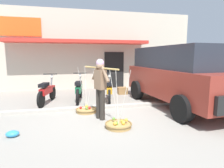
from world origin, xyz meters
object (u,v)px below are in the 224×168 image
plastic_litter_bag (12,134)px  wooden_crate (122,91)px  motorcycle_third_in_row (109,90)px  motorcycle_nearest_shop (47,92)px  parked_truck (179,74)px  motorcycle_second_in_row (79,90)px  fruit_vendor (100,85)px  fruit_basket_right_side (118,124)px  fruit_basket_left_side (87,110)px

plastic_litter_bag → wooden_crate: 5.46m
motorcycle_third_in_row → wooden_crate: (0.91, 1.32, -0.29)m
motorcycle_nearest_shop → wooden_crate: motorcycle_nearest_shop is taller
wooden_crate → parked_truck: bearing=-61.6°
motorcycle_second_in_row → fruit_vendor: bearing=-78.8°
motorcycle_nearest_shop → motorcycle_third_in_row: same height
motorcycle_nearest_shop → wooden_crate: bearing=18.4°
motorcycle_nearest_shop → fruit_basket_right_side: bearing=-55.7°
motorcycle_second_in_row → plastic_litter_bag: bearing=-118.3°
wooden_crate → fruit_vendor: bearing=-116.1°
fruit_vendor → motorcycle_third_in_row: size_ratio=0.94×
fruit_basket_right_side → motorcycle_second_in_row: 3.18m
fruit_basket_left_side → motorcycle_second_in_row: fruit_basket_left_side is taller
fruit_basket_left_side → wooden_crate: fruit_basket_left_side is taller
plastic_litter_bag → wooden_crate: wooden_crate is taller
fruit_vendor → fruit_basket_left_side: fruit_vendor is taller
fruit_basket_left_side → fruit_basket_right_side: size_ratio=1.00×
motorcycle_third_in_row → plastic_litter_bag: motorcycle_third_in_row is taller
fruit_basket_right_side → plastic_litter_bag: size_ratio=5.18×
fruit_basket_left_side → motorcycle_second_in_row: bearing=94.9°
fruit_vendor → motorcycle_nearest_shop: 2.79m
fruit_vendor → motorcycle_third_in_row: fruit_vendor is taller
fruit_basket_right_side → parked_truck: parked_truck is taller
fruit_basket_right_side → motorcycle_third_in_row: fruit_basket_right_side is taller
fruit_basket_left_side → fruit_basket_right_side: (0.65, -1.49, -0.00)m
parked_truck → fruit_basket_right_side: bearing=-149.7°
motorcycle_nearest_shop → wooden_crate: size_ratio=4.06×
motorcycle_second_in_row → wooden_crate: 2.29m
parked_truck → plastic_litter_bag: bearing=-163.2°
motorcycle_nearest_shop → motorcycle_second_in_row: same height
motorcycle_second_in_row → parked_truck: (3.40, -1.53, 0.68)m
motorcycle_third_in_row → fruit_basket_right_side: bearing=-97.6°
motorcycle_nearest_shop → motorcycle_second_in_row: 1.21m
motorcycle_third_in_row → parked_truck: 2.62m
fruit_basket_right_side → motorcycle_nearest_shop: (-1.99, 2.92, 0.38)m
motorcycle_second_in_row → motorcycle_third_in_row: size_ratio=1.01×
motorcycle_nearest_shop → plastic_litter_bag: 2.98m
fruit_vendor → plastic_litter_bag: (-2.11, -0.74, -0.91)m
fruit_basket_right_side → plastic_litter_bag: fruit_basket_right_side is taller
motorcycle_second_in_row → parked_truck: bearing=-24.2°
fruit_basket_right_side → motorcycle_second_in_row: size_ratio=0.80×
motorcycle_nearest_shop → parked_truck: size_ratio=0.36×
fruit_basket_left_side → fruit_vendor: bearing=-66.4°
fruit_vendor → parked_truck: (2.94, 0.78, 0.15)m
motorcycle_third_in_row → parked_truck: (2.25, -1.16, 0.68)m
motorcycle_nearest_shop → wooden_crate: 3.45m
fruit_basket_left_side → motorcycle_nearest_shop: bearing=133.0°
fruit_basket_left_side → fruit_basket_right_side: 1.63m
fruit_basket_left_side → plastic_litter_bag: size_ratio=5.18×
wooden_crate → motorcycle_second_in_row: bearing=-155.3°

